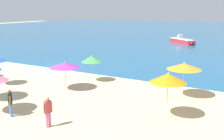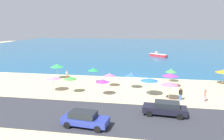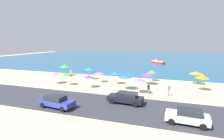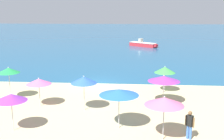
{
  "view_description": "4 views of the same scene",
  "coord_description": "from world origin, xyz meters",
  "px_view_note": "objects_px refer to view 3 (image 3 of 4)",
  "views": [
    {
      "loc": [
        19.44,
        -21.85,
        6.26
      ],
      "look_at": [
        7.33,
        -1.02,
        0.89
      ],
      "focal_mm": 45.0,
      "sensor_mm": 36.0,
      "label": 1
    },
    {
      "loc": [
        2.33,
        -38.91,
        9.46
      ],
      "look_at": [
        -3.58,
        -3.93,
        2.07
      ],
      "focal_mm": 35.0,
      "sensor_mm": 36.0,
      "label": 2
    },
    {
      "loc": [
        9.32,
        -37.54,
        7.96
      ],
      "look_at": [
        -3.94,
        2.48,
        1.01
      ],
      "focal_mm": 28.0,
      "sensor_mm": 36.0,
      "label": 3
    },
    {
      "loc": [
        3.36,
        -26.12,
        7.07
      ],
      "look_at": [
        1.64,
        -3.73,
        2.18
      ],
      "focal_mm": 45.0,
      "sensor_mm": 36.0,
      "label": 4
    }
  ],
  "objects_px": {
    "beach_umbrella_12": "(202,77)",
    "beach_umbrella_11": "(148,74)",
    "beach_umbrella_0": "(139,79)",
    "beach_umbrella_5": "(115,73)",
    "beach_umbrella_6": "(89,76)",
    "beach_umbrella_9": "(99,73)",
    "beach_umbrella_2": "(152,72)",
    "beach_umbrella_3": "(196,73)",
    "beach_umbrella_8": "(66,74)",
    "beach_umbrella_7": "(89,69)",
    "bather_0": "(149,88)",
    "bather_1": "(71,73)",
    "beach_umbrella_10": "(55,73)",
    "parked_car_1": "(126,98)",
    "parked_car_2": "(56,101)",
    "beach_umbrella_1": "(65,66)",
    "parked_car_0": "(188,116)",
    "beach_umbrella_4": "(125,76)",
    "skiff_nearshore": "(157,62)",
    "bather_2": "(169,90)"
  },
  "relations": [
    {
      "from": "beach_umbrella_11",
      "to": "beach_umbrella_12",
      "type": "height_order",
      "value": "beach_umbrella_12"
    },
    {
      "from": "beach_umbrella_4",
      "to": "beach_umbrella_8",
      "type": "xyz_separation_m",
      "value": [
        -10.84,
        -0.63,
        -0.08
      ]
    },
    {
      "from": "beach_umbrella_6",
      "to": "beach_umbrella_9",
      "type": "height_order",
      "value": "beach_umbrella_6"
    },
    {
      "from": "beach_umbrella_1",
      "to": "parked_car_0",
      "type": "xyz_separation_m",
      "value": [
        24.83,
        -17.02,
        -1.52
      ]
    },
    {
      "from": "parked_car_0",
      "to": "skiff_nearshore",
      "type": "height_order",
      "value": "parked_car_0"
    },
    {
      "from": "beach_umbrella_9",
      "to": "parked_car_0",
      "type": "bearing_deg",
      "value": -42.54
    },
    {
      "from": "beach_umbrella_0",
      "to": "beach_umbrella_5",
      "type": "height_order",
      "value": "beach_umbrella_5"
    },
    {
      "from": "beach_umbrella_2",
      "to": "beach_umbrella_3",
      "type": "relative_size",
      "value": 0.91
    },
    {
      "from": "parked_car_1",
      "to": "beach_umbrella_10",
      "type": "bearing_deg",
      "value": 157.64
    },
    {
      "from": "beach_umbrella_3",
      "to": "beach_umbrella_12",
      "type": "bearing_deg",
      "value": -85.92
    },
    {
      "from": "beach_umbrella_4",
      "to": "bather_1",
      "type": "height_order",
      "value": "beach_umbrella_4"
    },
    {
      "from": "beach_umbrella_2",
      "to": "parked_car_1",
      "type": "bearing_deg",
      "value": -97.35
    },
    {
      "from": "bather_0",
      "to": "bather_1",
      "type": "xyz_separation_m",
      "value": [
        -18.03,
        7.51,
        0.02
      ]
    },
    {
      "from": "beach_umbrella_2",
      "to": "beach_umbrella_12",
      "type": "bearing_deg",
      "value": -29.0
    },
    {
      "from": "beach_umbrella_8",
      "to": "bather_0",
      "type": "bearing_deg",
      "value": -2.26
    },
    {
      "from": "beach_umbrella_2",
      "to": "beach_umbrella_3",
      "type": "bearing_deg",
      "value": -2.46
    },
    {
      "from": "beach_umbrella_9",
      "to": "parked_car_1",
      "type": "bearing_deg",
      "value": -52.02
    },
    {
      "from": "beach_umbrella_9",
      "to": "beach_umbrella_11",
      "type": "distance_m",
      "value": 9.3
    },
    {
      "from": "beach_umbrella_4",
      "to": "beach_umbrella_11",
      "type": "xyz_separation_m",
      "value": [
        3.14,
        4.79,
        -0.3
      ]
    },
    {
      "from": "skiff_nearshore",
      "to": "beach_umbrella_1",
      "type": "bearing_deg",
      "value": -121.46
    },
    {
      "from": "beach_umbrella_11",
      "to": "parked_car_2",
      "type": "bearing_deg",
      "value": -120.79
    },
    {
      "from": "beach_umbrella_5",
      "to": "beach_umbrella_10",
      "type": "distance_m",
      "value": 11.41
    },
    {
      "from": "beach_umbrella_5",
      "to": "bather_0",
      "type": "distance_m",
      "value": 7.87
    },
    {
      "from": "beach_umbrella_2",
      "to": "bather_0",
      "type": "xyz_separation_m",
      "value": [
        0.42,
        -9.07,
        -1.05
      ]
    },
    {
      "from": "bather_0",
      "to": "parked_car_2",
      "type": "relative_size",
      "value": 0.36
    },
    {
      "from": "parked_car_1",
      "to": "skiff_nearshore",
      "type": "bearing_deg",
      "value": 88.76
    },
    {
      "from": "beach_umbrella_3",
      "to": "bather_2",
      "type": "distance_m",
      "value": 10.02
    },
    {
      "from": "beach_umbrella_3",
      "to": "beach_umbrella_9",
      "type": "bearing_deg",
      "value": -167.27
    },
    {
      "from": "skiff_nearshore",
      "to": "beach_umbrella_12",
      "type": "bearing_deg",
      "value": -74.96
    },
    {
      "from": "beach_umbrella_12",
      "to": "beach_umbrella_11",
      "type": "bearing_deg",
      "value": 169.84
    },
    {
      "from": "beach_umbrella_1",
      "to": "beach_umbrella_11",
      "type": "bearing_deg",
      "value": -6.49
    },
    {
      "from": "beach_umbrella_11",
      "to": "beach_umbrella_8",
      "type": "bearing_deg",
      "value": -158.81
    },
    {
      "from": "bather_2",
      "to": "beach_umbrella_4",
      "type": "bearing_deg",
      "value": 169.82
    },
    {
      "from": "beach_umbrella_12",
      "to": "bather_0",
      "type": "height_order",
      "value": "beach_umbrella_12"
    },
    {
      "from": "beach_umbrella_8",
      "to": "beach_umbrella_6",
      "type": "bearing_deg",
      "value": -2.72
    },
    {
      "from": "beach_umbrella_0",
      "to": "beach_umbrella_7",
      "type": "height_order",
      "value": "beach_umbrella_7"
    },
    {
      "from": "bather_1",
      "to": "parked_car_2",
      "type": "distance_m",
      "value": 18.58
    },
    {
      "from": "beach_umbrella_2",
      "to": "beach_umbrella_6",
      "type": "relative_size",
      "value": 0.99
    },
    {
      "from": "beach_umbrella_8",
      "to": "beach_umbrella_7",
      "type": "bearing_deg",
      "value": 72.12
    },
    {
      "from": "beach_umbrella_9",
      "to": "skiff_nearshore",
      "type": "bearing_deg",
      "value": 75.68
    },
    {
      "from": "beach_umbrella_0",
      "to": "beach_umbrella_11",
      "type": "distance_m",
      "value": 6.21
    },
    {
      "from": "beach_umbrella_3",
      "to": "parked_car_1",
      "type": "xyz_separation_m",
      "value": [
        -9.9,
        -13.94,
        -1.39
      ]
    },
    {
      "from": "beach_umbrella_2",
      "to": "beach_umbrella_8",
      "type": "bearing_deg",
      "value": -149.45
    },
    {
      "from": "beach_umbrella_7",
      "to": "skiff_nearshore",
      "type": "distance_m",
      "value": 34.71
    },
    {
      "from": "beach_umbrella_0",
      "to": "bather_0",
      "type": "relative_size",
      "value": 1.54
    },
    {
      "from": "parked_car_1",
      "to": "beach_umbrella_6",
      "type": "bearing_deg",
      "value": 144.89
    },
    {
      "from": "parked_car_0",
      "to": "beach_umbrella_10",
      "type": "bearing_deg",
      "value": 156.06
    },
    {
      "from": "beach_umbrella_2",
      "to": "parked_car_1",
      "type": "relative_size",
      "value": 0.5
    },
    {
      "from": "bather_0",
      "to": "beach_umbrella_0",
      "type": "bearing_deg",
      "value": -173.39
    },
    {
      "from": "bather_1",
      "to": "bather_2",
      "type": "distance_m",
      "value": 22.28
    }
  ]
}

